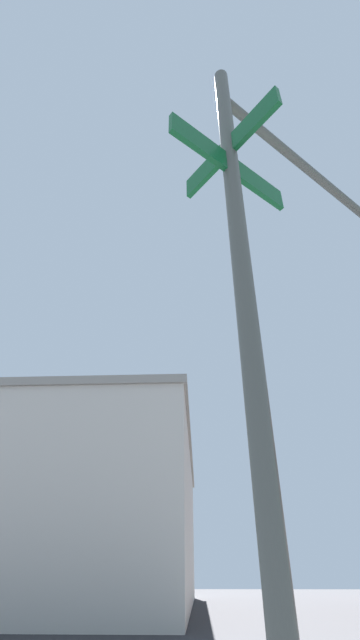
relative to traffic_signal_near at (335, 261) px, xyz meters
name	(u,v)px	position (x,y,z in m)	size (l,w,h in m)	color
traffic_signal_near	(335,261)	(0.00, 0.00, 0.00)	(2.61, 2.22, 5.49)	#474C47
building_stucco	(65,522)	(-10.13, 26.40, 0.76)	(17.03, 25.37, 9.30)	#BCB7AD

